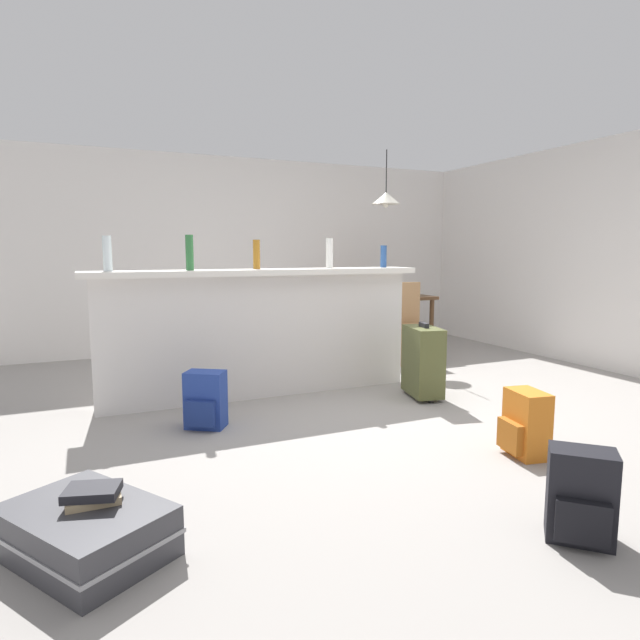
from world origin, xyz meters
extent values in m
cube|color=gray|center=(0.00, 0.00, -0.03)|extent=(13.00, 13.00, 0.05)
cube|color=silver|center=(0.00, 3.05, 1.25)|extent=(6.60, 0.10, 2.50)
cube|color=silver|center=(3.05, 0.30, 1.25)|extent=(0.10, 6.00, 2.50)
cube|color=silver|center=(-0.73, 0.59, 0.54)|extent=(2.80, 0.20, 1.08)
cube|color=white|center=(-0.73, 0.59, 1.11)|extent=(2.96, 0.40, 0.05)
cylinder|color=silver|center=(-1.97, 0.65, 1.27)|extent=(0.07, 0.07, 0.28)
cylinder|color=#2D6B38|center=(-1.34, 0.57, 1.28)|extent=(0.06, 0.06, 0.29)
cylinder|color=#9E661E|center=(-0.75, 0.65, 1.26)|extent=(0.06, 0.06, 0.26)
cylinder|color=silver|center=(-0.06, 0.60, 1.27)|extent=(0.06, 0.06, 0.28)
cylinder|color=#284C89|center=(0.52, 0.60, 1.24)|extent=(0.06, 0.06, 0.21)
cube|color=#4C331E|center=(1.27, 1.85, 0.72)|extent=(1.10, 0.80, 0.04)
cylinder|color=#4C331E|center=(0.78, 1.51, 0.35)|extent=(0.06, 0.06, 0.70)
cylinder|color=#4C331E|center=(1.76, 1.51, 0.35)|extent=(0.06, 0.06, 0.70)
cylinder|color=#4C331E|center=(0.78, 2.19, 0.35)|extent=(0.06, 0.06, 0.70)
cylinder|color=#4C331E|center=(1.76, 2.19, 0.35)|extent=(0.06, 0.06, 0.70)
cube|color=#9E754C|center=(1.26, 1.23, 0.43)|extent=(0.46, 0.46, 0.04)
cube|color=#9E754C|center=(1.29, 1.41, 0.69)|extent=(0.40, 0.10, 0.48)
cylinder|color=#9E754C|center=(1.08, 1.10, 0.21)|extent=(0.04, 0.04, 0.41)
cylinder|color=#9E754C|center=(1.39, 1.05, 0.21)|extent=(0.04, 0.04, 0.41)
cylinder|color=#9E754C|center=(1.13, 1.41, 0.21)|extent=(0.04, 0.04, 0.41)
cylinder|color=#9E754C|center=(1.44, 1.36, 0.21)|extent=(0.04, 0.04, 0.41)
cube|color=#9E754C|center=(1.29, 2.52, 0.43)|extent=(0.45, 0.45, 0.04)
cube|color=#9E754C|center=(1.31, 2.34, 0.69)|extent=(0.40, 0.09, 0.48)
cylinder|color=#9E754C|center=(1.43, 2.70, 0.21)|extent=(0.04, 0.04, 0.41)
cylinder|color=#9E754C|center=(1.11, 2.66, 0.21)|extent=(0.04, 0.04, 0.41)
cylinder|color=#9E754C|center=(1.47, 2.38, 0.21)|extent=(0.04, 0.04, 0.41)
cylinder|color=#9E754C|center=(1.15, 2.34, 0.21)|extent=(0.04, 0.04, 0.41)
cylinder|color=black|center=(1.25, 1.79, 2.24)|extent=(0.01, 0.01, 0.52)
cone|color=white|center=(1.25, 1.79, 1.93)|extent=(0.34, 0.34, 0.14)
sphere|color=white|center=(1.25, 1.79, 1.85)|extent=(0.07, 0.07, 0.07)
cube|color=#38383D|center=(-2.20, -1.54, 0.11)|extent=(0.77, 0.83, 0.22)
cube|color=gray|center=(-2.20, -1.54, 0.11)|extent=(0.79, 0.85, 0.02)
cube|color=#2D2D33|center=(-2.42, -1.19, 0.11)|extent=(0.23, 0.21, 0.02)
cube|color=#233D93|center=(-1.38, -0.08, 0.21)|extent=(0.33, 0.30, 0.42)
cube|color=navy|center=(-1.44, -0.17, 0.14)|extent=(0.22, 0.17, 0.19)
cube|color=black|center=(-1.38, 0.05, 0.19)|extent=(0.04, 0.04, 0.36)
cube|color=black|center=(-1.26, -0.03, 0.19)|extent=(0.04, 0.04, 0.36)
cube|color=#51562D|center=(0.55, -0.05, 0.33)|extent=(0.33, 0.48, 0.60)
cylinder|color=black|center=(0.60, 0.14, 0.03)|extent=(0.04, 0.07, 0.06)
cylinder|color=black|center=(0.51, -0.23, 0.03)|extent=(0.04, 0.07, 0.06)
cube|color=#232328|center=(0.55, -0.05, 0.65)|extent=(0.07, 0.15, 0.04)
cube|color=orange|center=(0.37, -1.45, 0.21)|extent=(0.23, 0.31, 0.42)
cube|color=#AB5918|center=(0.26, -1.43, 0.14)|extent=(0.10, 0.23, 0.19)
cube|color=black|center=(0.48, -1.40, 0.19)|extent=(0.03, 0.04, 0.36)
cube|color=black|center=(0.46, -1.54, 0.19)|extent=(0.03, 0.04, 0.36)
cube|color=black|center=(-0.16, -2.30, 0.21)|extent=(0.33, 0.32, 0.42)
cube|color=black|center=(-0.24, -2.38, 0.14)|extent=(0.20, 0.20, 0.19)
cube|color=black|center=(-0.14, -2.18, 0.19)|extent=(0.04, 0.04, 0.36)
cube|color=black|center=(-0.04, -2.28, 0.19)|extent=(0.04, 0.04, 0.36)
cube|color=tan|center=(-2.16, -1.51, 0.24)|extent=(0.22, 0.16, 0.03)
cube|color=black|center=(-2.16, -1.52, 0.27)|extent=(0.26, 0.22, 0.04)
camera|label=1|loc=(-2.15, -3.88, 1.29)|focal=29.79mm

